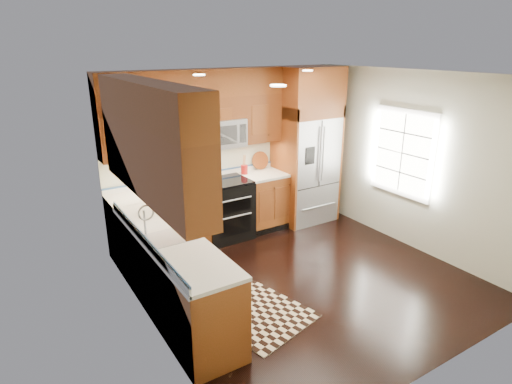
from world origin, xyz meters
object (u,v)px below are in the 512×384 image
refrigerator (306,146)px  range (225,210)px  rug (242,304)px  knife_block (177,178)px  utensil_crock (244,168)px

refrigerator → range: bearing=178.6°
range → rug: bearing=-112.7°
knife_block → utensil_crock: bearing=-2.8°
rug → utensil_crock: (1.20, 1.94, 1.04)m
knife_block → utensil_crock: utensil_crock is taller
refrigerator → rug: bearing=-142.8°
range → utensil_crock: size_ratio=3.03×
range → knife_block: 0.92m
knife_block → refrigerator: bearing=-6.6°
range → rug: range is taller
range → rug: (-0.74, -1.78, -0.46)m
refrigerator → utensil_crock: 1.14m
rug → knife_block: bearing=74.1°
rug → utensil_crock: utensil_crock is taller
refrigerator → rug: refrigerator is taller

